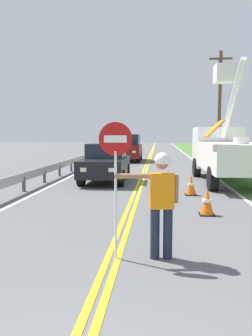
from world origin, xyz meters
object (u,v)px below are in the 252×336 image
object	(u,v)px
utility_bucket_truck	(226,150)
traffic_cone_lead	(207,202)
stop_sign_paddle	(116,160)
oncoming_suv_second	(129,148)
utility_pole_mid	(219,104)
oncoming_sedan_nearest	(106,163)
traffic_cone_mid	(191,186)
flagger_worker	(161,198)

from	to	relation	value
utility_bucket_truck	traffic_cone_lead	bearing A→B (deg)	-104.77
stop_sign_paddle	traffic_cone_lead	distance (m)	4.12
oncoming_suv_second	utility_pole_mid	bearing A→B (deg)	12.94
oncoming_sedan_nearest	utility_pole_mid	xyz separation A→B (m)	(7.18, 13.10, 3.68)
oncoming_sedan_nearest	utility_pole_mid	bearing A→B (deg)	61.26
stop_sign_paddle	traffic_cone_mid	world-z (taller)	stop_sign_paddle
flagger_worker	traffic_cone_lead	size ratio (longest dim) A/B	2.61
oncoming_suv_second	flagger_worker	bearing A→B (deg)	-83.50
oncoming_suv_second	oncoming_sedan_nearest	bearing A→B (deg)	-90.21
flagger_worker	oncoming_suv_second	bearing A→B (deg)	96.50
utility_bucket_truck	oncoming_sedan_nearest	size ratio (longest dim) A/B	1.67
oncoming_sedan_nearest	oncoming_suv_second	size ratio (longest dim) A/B	0.89
traffic_cone_mid	oncoming_suv_second	bearing A→B (deg)	103.36
stop_sign_paddle	oncoming_sedan_nearest	size ratio (longest dim) A/B	0.57
flagger_worker	oncoming_suv_second	world-z (taller)	oncoming_suv_second
flagger_worker	utility_bucket_truck	bearing A→B (deg)	73.12
traffic_cone_lead	oncoming_suv_second	bearing A→B (deg)	101.66
utility_bucket_truck	utility_pole_mid	distance (m)	13.07
flagger_worker	traffic_cone_mid	world-z (taller)	flagger_worker
traffic_cone_mid	utility_bucket_truck	bearing A→B (deg)	62.65
stop_sign_paddle	oncoming_suv_second	distance (m)	20.79
flagger_worker	oncoming_sedan_nearest	distance (m)	9.48
utility_bucket_truck	oncoming_suv_second	size ratio (longest dim) A/B	1.49
oncoming_sedan_nearest	oncoming_suv_second	distance (m)	11.46
flagger_worker	stop_sign_paddle	size ratio (longest dim) A/B	0.78
traffic_cone_mid	stop_sign_paddle	bearing A→B (deg)	-106.65
stop_sign_paddle	oncoming_suv_second	xyz separation A→B (m)	(-1.58, 20.72, -0.65)
oncoming_sedan_nearest	traffic_cone_mid	distance (m)	4.65
stop_sign_paddle	utility_bucket_truck	bearing A→B (deg)	69.26
traffic_cone_lead	stop_sign_paddle	bearing A→B (deg)	-121.08
flagger_worker	utility_bucket_truck	xyz separation A→B (m)	(2.95, 9.71, 0.36)
oncoming_sedan_nearest	traffic_cone_mid	xyz separation A→B (m)	(3.49, -3.04, -0.50)
utility_bucket_truck	oncoming_sedan_nearest	distance (m)	5.39
oncoming_suv_second	traffic_cone_mid	xyz separation A→B (m)	(3.44, -14.50, -0.72)
flagger_worker	stop_sign_paddle	distance (m)	1.02
oncoming_suv_second	traffic_cone_lead	xyz separation A→B (m)	(3.59, -17.39, -0.72)
utility_bucket_truck	traffic_cone_lead	size ratio (longest dim) A/B	9.81
oncoming_sedan_nearest	oncoming_suv_second	world-z (taller)	oncoming_suv_second
flagger_worker	oncoming_sedan_nearest	world-z (taller)	flagger_worker
stop_sign_paddle	utility_pole_mid	xyz separation A→B (m)	(5.56, 22.36, 2.80)
utility_bucket_truck	utility_pole_mid	world-z (taller)	utility_pole_mid
oncoming_suv_second	traffic_cone_lead	size ratio (longest dim) A/B	6.60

